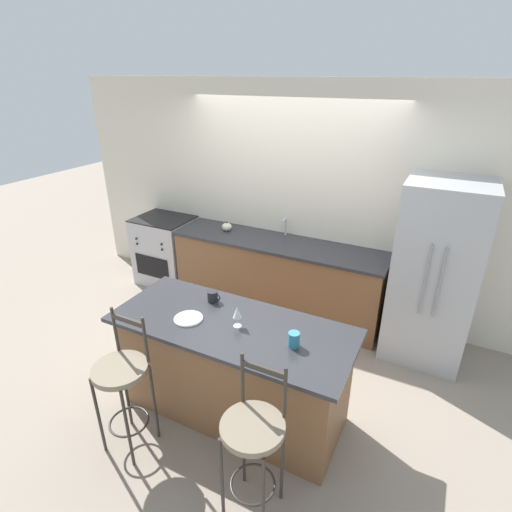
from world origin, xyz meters
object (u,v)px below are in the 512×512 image
object	(u,v)px
bar_stool_near	(123,381)
wine_glass	(237,313)
coffee_mug	(213,296)
refrigerator	(434,273)
bar_stool_far	(253,440)
pumpkin_decoration	(227,227)
tumbler_cup	(294,340)
oven_range	(166,250)
dinner_plate	(188,318)

from	to	relation	value
bar_stool_near	wine_glass	size ratio (longest dim) A/B	6.58
coffee_mug	bar_stool_near	bearing A→B (deg)	-105.04
refrigerator	bar_stool_far	bearing A→B (deg)	-109.24
coffee_mug	pumpkin_decoration	distance (m)	1.69
wine_glass	pumpkin_decoration	xyz separation A→B (m)	(-1.13, 1.75, -0.06)
bar_stool_far	tumbler_cup	size ratio (longest dim) A/B	10.05
tumbler_cup	pumpkin_decoration	bearing A→B (deg)	132.33
refrigerator	pumpkin_decoration	bearing A→B (deg)	177.66
oven_range	tumbler_cup	size ratio (longest dim) A/B	8.16
oven_range	pumpkin_decoration	world-z (taller)	pumpkin_decoration
bar_stool_near	dinner_plate	world-z (taller)	bar_stool_near
refrigerator	pumpkin_decoration	distance (m)	2.44
oven_range	bar_stool_far	world-z (taller)	bar_stool_far
wine_glass	bar_stool_near	bearing A→B (deg)	-132.90
bar_stool_near	coffee_mug	world-z (taller)	bar_stool_near
wine_glass	coffee_mug	size ratio (longest dim) A/B	1.43
bar_stool_near	bar_stool_far	world-z (taller)	same
bar_stool_near	coffee_mug	bearing A→B (deg)	74.96
oven_range	bar_stool_near	distance (m)	2.80
oven_range	bar_stool_near	xyz separation A→B (m)	(1.49, -2.37, 0.16)
refrigerator	wine_glass	distance (m)	2.11
dinner_plate	coffee_mug	world-z (taller)	coffee_mug
refrigerator	bar_stool_near	xyz separation A→B (m)	(-1.93, -2.31, -0.30)
dinner_plate	tumbler_cup	size ratio (longest dim) A/B	2.04
bar_stool_near	pumpkin_decoration	distance (m)	2.49
bar_stool_near	wine_glass	distance (m)	0.99
bar_stool_far	pumpkin_decoration	world-z (taller)	bar_stool_far
tumbler_cup	pumpkin_decoration	distance (m)	2.41
coffee_mug	tumbler_cup	world-z (taller)	tumbler_cup
bar_stool_near	wine_glass	bearing A→B (deg)	47.10
coffee_mug	oven_range	bearing A→B (deg)	139.70
dinner_plate	bar_stool_near	bearing A→B (deg)	-110.64
dinner_plate	pumpkin_decoration	world-z (taller)	pumpkin_decoration
coffee_mug	tumbler_cup	size ratio (longest dim) A/B	1.07
coffee_mug	pumpkin_decoration	world-z (taller)	pumpkin_decoration
refrigerator	oven_range	world-z (taller)	refrigerator
bar_stool_far	wine_glass	distance (m)	0.94
bar_stool_far	wine_glass	xyz separation A→B (m)	(-0.49, 0.69, 0.40)
pumpkin_decoration	coffee_mug	bearing A→B (deg)	-63.50
bar_stool_far	refrigerator	bearing A→B (deg)	70.76
bar_stool_far	bar_stool_near	bearing A→B (deg)	178.69
refrigerator	dinner_plate	world-z (taller)	refrigerator
refrigerator	dinner_plate	size ratio (longest dim) A/B	7.86
bar_stool_far	tumbler_cup	world-z (taller)	bar_stool_far
coffee_mug	tumbler_cup	xyz separation A→B (m)	(0.87, -0.27, 0.01)
wine_glass	coffee_mug	world-z (taller)	wine_glass
dinner_plate	coffee_mug	bearing A→B (deg)	85.33
refrigerator	coffee_mug	bearing A→B (deg)	-140.06
oven_range	bar_stool_near	bearing A→B (deg)	-57.82
wine_glass	pumpkin_decoration	world-z (taller)	wine_glass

